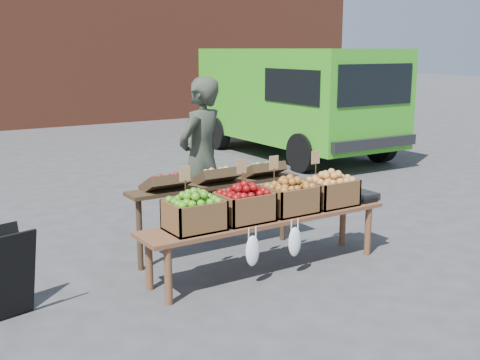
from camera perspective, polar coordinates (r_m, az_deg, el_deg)
ground at (r=6.08m, az=7.85°, el=-9.00°), size 80.00×80.00×0.00m
delivery_van at (r=12.65m, az=5.25°, el=7.30°), size 2.34×4.96×2.20m
vendor at (r=7.05m, az=-3.70°, el=2.07°), size 0.82×0.70×1.89m
chalkboard_sign at (r=5.35m, az=-21.80°, el=-8.38°), size 0.56×0.39×0.78m
back_table at (r=6.50m, az=-2.26°, el=-2.66°), size 2.10×0.44×1.04m
display_bench at (r=6.07m, az=2.58°, el=-6.06°), size 2.70×0.56×0.57m
crate_golden_apples at (r=5.53m, az=-4.37°, el=-3.34°), size 0.50×0.40×0.28m
crate_russet_pears at (r=5.80m, az=0.41°, el=-2.55°), size 0.50×0.40×0.28m
crate_red_apples at (r=6.11m, az=4.72°, el=-1.82°), size 0.50×0.40×0.28m
crate_green_apples at (r=6.45m, az=8.59°, el=-1.16°), size 0.50×0.40×0.28m
weighing_scale at (r=6.76m, az=11.27°, el=-1.52°), size 0.34×0.30×0.08m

